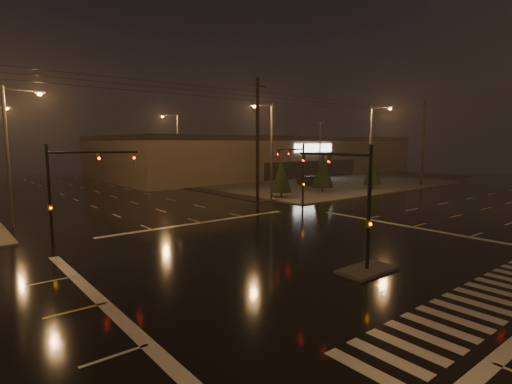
# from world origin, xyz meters

# --- Properties ---
(ground) EXTENTS (140.00, 140.00, 0.00)m
(ground) POSITION_xyz_m (0.00, 0.00, 0.00)
(ground) COLOR black
(ground) RESTS_ON ground
(sidewalk_ne) EXTENTS (36.00, 36.00, 0.12)m
(sidewalk_ne) POSITION_xyz_m (30.00, 30.00, 0.06)
(sidewalk_ne) COLOR #413E3A
(sidewalk_ne) RESTS_ON ground
(median_island) EXTENTS (3.00, 1.60, 0.15)m
(median_island) POSITION_xyz_m (0.00, -4.00, 0.07)
(median_island) COLOR #413E3A
(median_island) RESTS_ON ground
(crosswalk) EXTENTS (15.00, 2.60, 0.01)m
(crosswalk) POSITION_xyz_m (0.00, -9.00, 0.01)
(crosswalk) COLOR beige
(crosswalk) RESTS_ON ground
(stop_bar_far) EXTENTS (16.00, 0.50, 0.01)m
(stop_bar_far) POSITION_xyz_m (0.00, 11.00, 0.01)
(stop_bar_far) COLOR beige
(stop_bar_far) RESTS_ON ground
(parking_lot) EXTENTS (50.00, 24.00, 0.08)m
(parking_lot) POSITION_xyz_m (35.00, 28.00, 0.04)
(parking_lot) COLOR black
(parking_lot) RESTS_ON ground
(retail_building) EXTENTS (60.20, 28.30, 7.20)m
(retail_building) POSITION_xyz_m (35.00, 45.99, 3.84)
(retail_building) COLOR brown
(retail_building) RESTS_ON ground
(signal_mast_median) EXTENTS (0.25, 4.59, 6.00)m
(signal_mast_median) POSITION_xyz_m (0.00, -3.07, 3.75)
(signal_mast_median) COLOR black
(signal_mast_median) RESTS_ON ground
(signal_mast_ne) EXTENTS (4.84, 1.86, 6.00)m
(signal_mast_ne) POSITION_xyz_m (9.50, 10.14, 3.79)
(signal_mast_ne) COLOR black
(signal_mast_ne) RESTS_ON ground
(signal_mast_nw) EXTENTS (4.84, 1.86, 6.00)m
(signal_mast_nw) POSITION_xyz_m (-9.50, 10.14, 3.79)
(signal_mast_nw) COLOR black
(signal_mast_nw) RESTS_ON ground
(streetlight_1) EXTENTS (2.77, 0.32, 10.00)m
(streetlight_1) POSITION_xyz_m (-11.18, 18.00, 5.80)
(streetlight_1) COLOR #38383A
(streetlight_1) RESTS_ON ground
(streetlight_3) EXTENTS (2.77, 0.32, 10.00)m
(streetlight_3) POSITION_xyz_m (11.18, 16.00, 5.80)
(streetlight_3) COLOR #38383A
(streetlight_3) RESTS_ON ground
(streetlight_4) EXTENTS (2.77, 0.32, 10.00)m
(streetlight_4) POSITION_xyz_m (11.18, 36.00, 5.80)
(streetlight_4) COLOR #38383A
(streetlight_4) RESTS_ON ground
(streetlight_6) EXTENTS (0.32, 2.77, 10.00)m
(streetlight_6) POSITION_xyz_m (22.00, 11.18, 5.80)
(streetlight_6) COLOR #38383A
(streetlight_6) RESTS_ON ground
(utility_pole_1) EXTENTS (2.20, 0.32, 12.00)m
(utility_pole_1) POSITION_xyz_m (8.00, 14.00, 6.13)
(utility_pole_1) COLOR black
(utility_pole_1) RESTS_ON ground
(utility_pole_2) EXTENTS (2.20, 0.32, 12.00)m
(utility_pole_2) POSITION_xyz_m (38.00, 14.00, 6.13)
(utility_pole_2) COLOR black
(utility_pole_2) RESTS_ON ground
(conifer_0) EXTENTS (2.29, 2.29, 4.27)m
(conifer_0) POSITION_xyz_m (13.89, 17.07, 2.48)
(conifer_0) COLOR black
(conifer_0) RESTS_ON ground
(conifer_1) EXTENTS (2.63, 2.63, 4.81)m
(conifer_1) POSITION_xyz_m (21.05, 17.45, 2.75)
(conifer_1) COLOR black
(conifer_1) RESTS_ON ground
(conifer_2) EXTENTS (2.23, 2.23, 4.18)m
(conifer_2) POSITION_xyz_m (28.62, 15.66, 2.44)
(conifer_2) COLOR black
(conifer_2) RESTS_ON ground
(car_parked) EXTENTS (2.13, 4.78, 1.59)m
(car_parked) POSITION_xyz_m (25.45, 23.25, 0.80)
(car_parked) COLOR black
(car_parked) RESTS_ON ground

